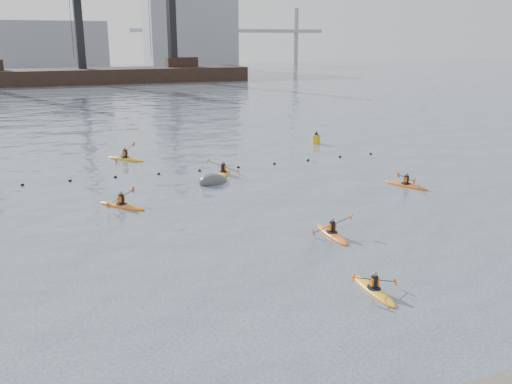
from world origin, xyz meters
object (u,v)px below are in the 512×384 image
at_px(kayaker_0, 332,233).
at_px(kayaker_2, 122,205).
at_px(nav_buoy, 316,139).
at_px(kayaker_3, 223,173).
at_px(kayaker_5, 125,158).
at_px(mooring_buoy, 214,182).
at_px(kayaker_1, 374,290).
at_px(kayaker_4, 406,185).

height_order(kayaker_0, kayaker_2, kayaker_0).
bearing_deg(nav_buoy, kayaker_3, -145.52).
xyz_separation_m(kayaker_5, mooring_buoy, (4.42, -9.48, -0.11)).
height_order(kayaker_1, mooring_buoy, kayaker_1).
bearing_deg(kayaker_4, kayaker_2, -29.54).
bearing_deg(kayaker_4, nav_buoy, -117.91).
bearing_deg(kayaker_4, kayaker_0, 12.47).
bearing_deg(kayaker_5, mooring_buoy, -106.46).
xyz_separation_m(kayaker_0, kayaker_4, (9.11, 6.31, 0.00)).
bearing_deg(kayaker_0, nav_buoy, 67.02).
bearing_deg(mooring_buoy, kayaker_3, 55.19).
height_order(kayaker_5, mooring_buoy, kayaker_5).
relative_size(kayaker_0, kayaker_5, 1.01).
height_order(kayaker_0, kayaker_5, kayaker_5).
relative_size(kayaker_2, kayaker_3, 0.89).
bearing_deg(kayaker_0, kayaker_1, -101.65).
relative_size(kayaker_1, kayaker_4, 0.91).
bearing_deg(kayaker_0, kayaker_2, 139.05).
relative_size(kayaker_1, nav_buoy, 2.15).
xyz_separation_m(kayaker_2, kayaker_5, (2.15, 12.77, 0.01)).
xyz_separation_m(kayaker_3, nav_buoy, (11.68, 8.02, 0.31)).
bearing_deg(kayaker_5, nav_buoy, -39.92).
bearing_deg(kayaker_1, kayaker_4, 51.45).
height_order(kayaker_4, nav_buoy, nav_buoy).
bearing_deg(kayaker_2, kayaker_1, -103.20).
bearing_deg(kayaker_1, mooring_buoy, 94.84).
height_order(kayaker_0, kayaker_3, kayaker_3).
bearing_deg(kayaker_3, kayaker_2, -119.50).
relative_size(kayaker_1, kayaker_2, 0.99).
xyz_separation_m(kayaker_0, kayaker_3, (-1.04, 13.83, 0.01)).
xyz_separation_m(kayaker_2, nav_buoy, (19.59, 13.24, 0.31)).
relative_size(kayaker_1, kayaker_5, 0.93).
distance_m(kayaker_2, nav_buoy, 23.64).
bearing_deg(nav_buoy, mooring_buoy, -142.62).
bearing_deg(kayaker_3, kayaker_1, -64.48).
distance_m(kayaker_0, kayaker_3, 13.87).
distance_m(kayaker_3, mooring_buoy, 2.34).
xyz_separation_m(kayaker_2, kayaker_4, (18.05, -2.30, -0.00)).
xyz_separation_m(kayaker_0, kayaker_1, (-1.58, -6.05, -0.01)).
bearing_deg(nav_buoy, kayaker_2, -145.94).
distance_m(kayaker_4, mooring_buoy, 12.78).
height_order(mooring_buoy, nav_buoy, nav_buoy).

